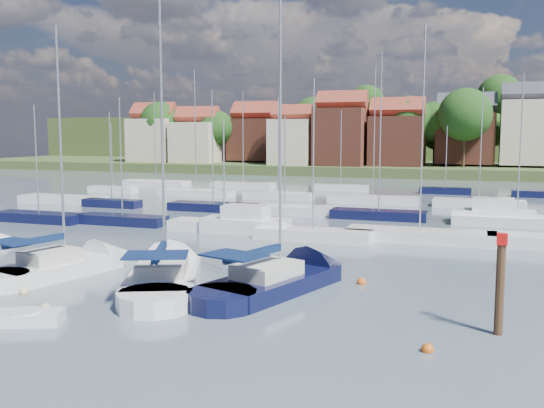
% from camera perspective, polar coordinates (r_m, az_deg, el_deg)
% --- Properties ---
extents(ground, '(260.00, 260.00, 0.00)m').
position_cam_1_polar(ground, '(66.24, 8.25, -0.28)').
color(ground, '#43505A').
rests_on(ground, ground).
extents(sailboat_left, '(5.51, 11.41, 15.01)m').
position_cam_1_polar(sailboat_left, '(36.98, -17.90, -5.52)').
color(sailboat_left, silver).
rests_on(sailboat_left, ground).
extents(sailboat_centre, '(8.27, 13.27, 17.55)m').
position_cam_1_polar(sailboat_centre, '(33.91, -9.82, -6.39)').
color(sailboat_centre, silver).
rests_on(sailboat_centre, ground).
extents(sailboat_navy, '(6.93, 12.77, 17.09)m').
position_cam_1_polar(sailboat_navy, '(32.18, 1.88, -7.01)').
color(sailboat_navy, black).
rests_on(sailboat_navy, ground).
extents(tender, '(3.33, 2.47, 0.65)m').
position_cam_1_polar(tender, '(27.90, -22.20, -9.88)').
color(tender, silver).
rests_on(tender, ground).
extents(timber_piling, '(0.40, 0.40, 6.33)m').
position_cam_1_polar(timber_piling, '(25.93, 20.58, -9.23)').
color(timber_piling, '#4C331E').
rests_on(timber_piling, ground).
extents(buoy_b, '(0.44, 0.44, 0.44)m').
position_cam_1_polar(buoy_b, '(29.59, -20.52, -9.37)').
color(buoy_b, beige).
rests_on(buoy_b, ground).
extents(buoy_c, '(0.48, 0.48, 0.48)m').
position_cam_1_polar(buoy_c, '(32.90, -22.30, -7.83)').
color(buoy_c, beige).
rests_on(buoy_c, ground).
extents(buoy_d, '(0.54, 0.54, 0.54)m').
position_cam_1_polar(buoy_d, '(27.18, -10.40, -10.47)').
color(buoy_d, beige).
rests_on(buoy_d, ground).
extents(buoy_e, '(0.49, 0.49, 0.49)m').
position_cam_1_polar(buoy_e, '(32.77, 8.43, -7.46)').
color(buoy_e, '#D85914').
rests_on(buoy_e, ground).
extents(buoy_f, '(0.46, 0.46, 0.46)m').
position_cam_1_polar(buoy_f, '(23.54, 14.42, -13.32)').
color(buoy_f, '#D85914').
rests_on(buoy_f, ground).
extents(marina_field, '(79.62, 41.41, 15.93)m').
position_cam_1_polar(marina_field, '(61.11, 9.14, -0.47)').
color(marina_field, silver).
rests_on(marina_field, ground).
extents(far_shore_town, '(212.46, 90.00, 22.27)m').
position_cam_1_polar(far_shore_town, '(157.60, 15.59, 5.24)').
color(far_shore_town, '#415229').
rests_on(far_shore_town, ground).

